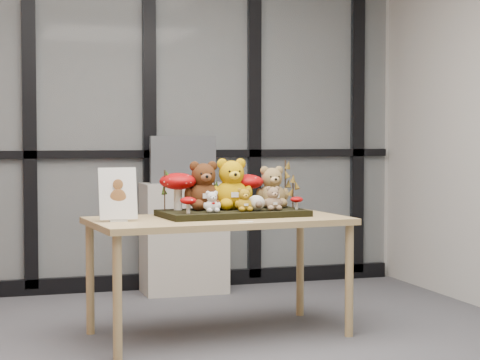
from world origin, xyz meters
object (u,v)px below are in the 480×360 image
object	(u,v)px
diorama_tray	(233,213)
monitor	(183,159)
bear_pooh_yellow	(231,181)
cabinet	(184,238)
display_table	(219,229)
bear_brown_medium	(203,183)
mushroom_back_left	(178,190)
bear_tan_back	(272,185)
mushroom_front_left	(188,204)
sign_holder	(118,196)
bear_beige_small	(273,197)
bear_small_yellow	(244,198)
mushroom_back_right	(247,189)
mushroom_front_right	(297,202)
plush_cream_hedgehog	(256,202)
bear_white_bow	(212,201)

from	to	relation	value
diorama_tray	monitor	size ratio (longest dim) A/B	1.72
bear_pooh_yellow	cabinet	distance (m)	1.39
display_table	cabinet	bearing A→B (deg)	79.49
display_table	bear_brown_medium	world-z (taller)	bear_brown_medium
mushroom_back_left	cabinet	xyz separation A→B (m)	(0.34, 1.27, -0.45)
bear_tan_back	mushroom_front_left	world-z (taller)	bear_tan_back
bear_brown_medium	bear_tan_back	world-z (taller)	bear_brown_medium
sign_holder	mushroom_back_left	bearing A→B (deg)	26.61
diorama_tray	cabinet	size ratio (longest dim) A/B	1.04
diorama_tray	monitor	bearing A→B (deg)	83.70
bear_tan_back	bear_beige_small	size ratio (longest dim) A/B	1.78
mushroom_front_left	diorama_tray	bearing A→B (deg)	24.26
sign_holder	bear_beige_small	bearing A→B (deg)	0.38
bear_tan_back	cabinet	bearing A→B (deg)	96.75
monitor	bear_pooh_yellow	bearing A→B (deg)	-90.53
bear_small_yellow	mushroom_back_right	xyz separation A→B (m)	(0.10, 0.25, 0.04)
mushroom_front_right	cabinet	size ratio (longest dim) A/B	0.10
bear_small_yellow	mushroom_back_left	world-z (taller)	mushroom_back_left
diorama_tray	mushroom_front_left	bearing A→B (deg)	-161.03
display_table	plush_cream_hedgehog	size ratio (longest dim) A/B	15.15
sign_holder	cabinet	bearing A→B (deg)	62.88
display_table	bear_brown_medium	xyz separation A→B (m)	(-0.05, 0.15, 0.27)
mushroom_back_left	bear_small_yellow	bearing A→B (deg)	-29.93
plush_cream_hedgehog	cabinet	bearing A→B (deg)	88.42
mushroom_back_left	sign_holder	size ratio (longest dim) A/B	0.81
monitor	mushroom_front_right	bearing A→B (deg)	-76.18
plush_cream_hedgehog	mushroom_front_right	distance (m)	0.27
sign_holder	bear_small_yellow	bearing A→B (deg)	-0.64
bear_white_bow	sign_holder	xyz separation A→B (m)	(-0.55, 0.01, 0.04)
bear_brown_medium	cabinet	bearing A→B (deg)	76.51
bear_brown_medium	plush_cream_hedgehog	xyz separation A→B (m)	(0.28, -0.17, -0.11)
bear_beige_small	mushroom_front_left	world-z (taller)	bear_beige_small
bear_small_yellow	bear_white_bow	distance (m)	0.20
display_table	mushroom_back_right	bearing A→B (deg)	35.36
bear_pooh_yellow	bear_beige_small	world-z (taller)	bear_pooh_yellow
plush_cream_hedgehog	mushroom_back_right	bearing A→B (deg)	80.99
cabinet	bear_brown_medium	bearing A→B (deg)	-98.20
bear_small_yellow	mushroom_front_left	size ratio (longest dim) A/B	1.45
cabinet	bear_white_bow	bearing A→B (deg)	-97.18
mushroom_back_left	mushroom_front_right	distance (m)	0.73
bear_tan_back	bear_beige_small	bearing A→B (deg)	-112.65
bear_brown_medium	bear_beige_small	bearing A→B (deg)	-29.04
mushroom_back_left	mushroom_back_right	size ratio (longest dim) A/B	1.08
mushroom_back_right	mushroom_front_left	world-z (taller)	mushroom_back_right
mushroom_front_left	cabinet	xyz separation A→B (m)	(0.34, 1.51, -0.38)
display_table	mushroom_front_right	bearing A→B (deg)	-5.97
plush_cream_hedgehog	mushroom_back_left	size ratio (longest dim) A/B	0.42
bear_beige_small	bear_pooh_yellow	bearing A→B (deg)	137.91
diorama_tray	monitor	world-z (taller)	monitor
mushroom_front_left	bear_pooh_yellow	bearing A→B (deg)	33.14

